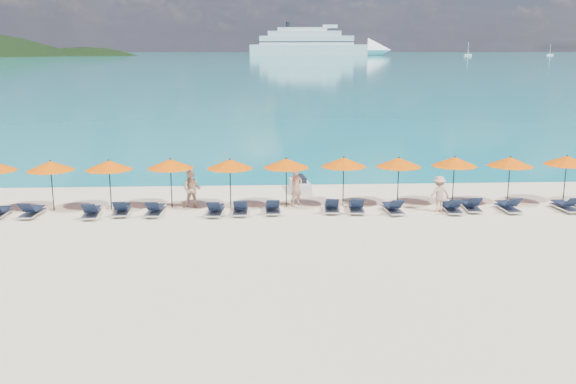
{
  "coord_description": "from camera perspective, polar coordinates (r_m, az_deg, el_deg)",
  "views": [
    {
      "loc": [
        -1.36,
        -23.07,
        7.09
      ],
      "look_at": [
        0.0,
        3.0,
        1.2
      ],
      "focal_mm": 40.0,
      "sensor_mm": 36.0,
      "label": 1
    }
  ],
  "objects": [
    {
      "name": "beachgoer_a",
      "position": [
        29.27,
        0.76,
        0.44
      ],
      "size": [
        0.76,
        0.71,
        1.74
      ],
      "primitive_type": "imported",
      "rotation": [
        0.0,
        0.0,
        0.62
      ],
      "color": "tan",
      "rests_on": "ground"
    },
    {
      "name": "umbrella_9",
      "position": [
        30.94,
        19.15,
        2.57
      ],
      "size": [
        2.1,
        2.1,
        2.28
      ],
      "color": "black",
      "rests_on": "ground"
    },
    {
      "name": "lounger_3",
      "position": [
        28.67,
        -17.07,
        -1.69
      ],
      "size": [
        0.76,
        1.75,
        0.66
      ],
      "rotation": [
        0.0,
        0.0,
        0.08
      ],
      "color": "silver",
      "rests_on": "ground"
    },
    {
      "name": "sea",
      "position": [
        683.11,
        -2.94,
        12.11
      ],
      "size": [
        1600.0,
        1300.0,
        0.01
      ],
      "primitive_type": "cube",
      "color": "#1FA9B2",
      "rests_on": "ground"
    },
    {
      "name": "lounger_8",
      "position": [
        28.12,
        -1.38,
        -1.4
      ],
      "size": [
        0.64,
        1.71,
        0.66
      ],
      "rotation": [
        0.0,
        0.0,
        0.01
      ],
      "color": "silver",
      "rests_on": "ground"
    },
    {
      "name": "lounger_7",
      "position": [
        28.0,
        -4.25,
        -1.49
      ],
      "size": [
        0.65,
        1.71,
        0.66
      ],
      "rotation": [
        0.0,
        0.0,
        -0.02
      ],
      "color": "silver",
      "rests_on": "ground"
    },
    {
      "name": "umbrella_1",
      "position": [
        30.06,
        -20.36,
        2.2
      ],
      "size": [
        2.1,
        2.1,
        2.28
      ],
      "color": "black",
      "rests_on": "ground"
    },
    {
      "name": "umbrella_4",
      "position": [
        28.75,
        -5.19,
        2.5
      ],
      "size": [
        2.1,
        2.1,
        2.28
      ],
      "color": "black",
      "rests_on": "ground"
    },
    {
      "name": "lounger_15",
      "position": [
        31.03,
        23.44,
        -1.12
      ],
      "size": [
        0.75,
        1.74,
        0.66
      ],
      "rotation": [
        0.0,
        0.0,
        0.08
      ],
      "color": "silver",
      "rests_on": "ground"
    },
    {
      "name": "umbrella_6",
      "position": [
        29.22,
        4.97,
        2.67
      ],
      "size": [
        2.1,
        2.1,
        2.28
      ],
      "color": "black",
      "rests_on": "ground"
    },
    {
      "name": "lounger_13",
      "position": [
        29.65,
        15.97,
        -1.15
      ],
      "size": [
        0.75,
        1.74,
        0.66
      ],
      "rotation": [
        0.0,
        0.0,
        -0.08
      ],
      "color": "silver",
      "rests_on": "ground"
    },
    {
      "name": "jetski",
      "position": [
        32.31,
        1.09,
        0.61
      ],
      "size": [
        1.03,
        2.23,
        0.77
      ],
      "rotation": [
        0.0,
        0.0,
        0.1
      ],
      "color": "silver",
      "rests_on": "ground"
    },
    {
      "name": "lounger_4",
      "position": [
        28.73,
        -14.55,
        -1.5
      ],
      "size": [
        0.73,
        1.74,
        0.66
      ],
      "rotation": [
        0.0,
        0.0,
        0.06
      ],
      "color": "silver",
      "rests_on": "ground"
    },
    {
      "name": "lounger_9",
      "position": [
        28.37,
        3.92,
        -1.29
      ],
      "size": [
        0.76,
        1.75,
        0.66
      ],
      "rotation": [
        0.0,
        0.0,
        -0.09
      ],
      "color": "silver",
      "rests_on": "ground"
    },
    {
      "name": "umbrella_7",
      "position": [
        29.5,
        9.82,
        2.62
      ],
      "size": [
        2.1,
        2.1,
        2.28
      ],
      "color": "black",
      "rests_on": "ground"
    },
    {
      "name": "lounger_2",
      "position": [
        29.62,
        -21.82,
        -1.6
      ],
      "size": [
        0.74,
        1.74,
        0.66
      ],
      "rotation": [
        0.0,
        0.0,
        -0.07
      ],
      "color": "silver",
      "rests_on": "ground"
    },
    {
      "name": "headland_small",
      "position": [
        603.19,
        -17.43,
        8.14
      ],
      "size": [
        162.0,
        126.0,
        85.5
      ],
      "color": "black",
      "rests_on": "ground"
    },
    {
      "name": "lounger_5",
      "position": [
        28.36,
        -11.72,
        -1.54
      ],
      "size": [
        0.71,
        1.73,
        0.66
      ],
      "rotation": [
        0.0,
        0.0,
        -0.05
      ],
      "color": "silver",
      "rests_on": "ground"
    },
    {
      "name": "umbrella_3",
      "position": [
        29.16,
        -10.41,
        2.48
      ],
      "size": [
        2.1,
        2.1,
        2.28
      ],
      "color": "black",
      "rests_on": "ground"
    },
    {
      "name": "beachgoer_b",
      "position": [
        29.12,
        -8.54,
        0.22
      ],
      "size": [
        0.89,
        0.59,
        1.73
      ],
      "primitive_type": "imported",
      "rotation": [
        0.0,
        0.0,
        -0.13
      ],
      "color": "tan",
      "rests_on": "ground"
    },
    {
      "name": "cruise_ship",
      "position": [
        605.33,
        2.99,
        12.92
      ],
      "size": [
        130.82,
        42.35,
        35.97
      ],
      "rotation": [
        0.0,
        0.0,
        -0.17
      ],
      "color": "white",
      "rests_on": "ground"
    },
    {
      "name": "ground",
      "position": [
        24.17,
        0.37,
        -4.34
      ],
      "size": [
        1400.0,
        1400.0,
        0.0
      ],
      "primitive_type": "plane",
      "color": "beige"
    },
    {
      "name": "lounger_11",
      "position": [
        28.47,
        9.3,
        -1.39
      ],
      "size": [
        0.75,
        1.74,
        0.66
      ],
      "rotation": [
        0.0,
        0.0,
        0.08
      ],
      "color": "silver",
      "rests_on": "ground"
    },
    {
      "name": "umbrella_8",
      "position": [
        30.23,
        14.59,
        2.64
      ],
      "size": [
        2.1,
        2.1,
        2.28
      ],
      "color": "black",
      "rests_on": "ground"
    },
    {
      "name": "umbrella_10",
      "position": [
        32.24,
        23.55,
        2.6
      ],
      "size": [
        2.1,
        2.1,
        2.28
      ],
      "color": "black",
      "rests_on": "ground"
    },
    {
      "name": "lounger_10",
      "position": [
        28.42,
        6.09,
        -1.31
      ],
      "size": [
        0.75,
        1.74,
        0.66
      ],
      "rotation": [
        0.0,
        0.0,
        -0.08
      ],
      "color": "silver",
      "rests_on": "ground"
    },
    {
      "name": "beachgoer_c",
      "position": [
        28.96,
        13.27,
        -0.17
      ],
      "size": [
        1.12,
        0.7,
        1.6
      ],
      "primitive_type": "imported",
      "rotation": [
        0.0,
        0.0,
        3.37
      ],
      "color": "tan",
      "rests_on": "ground"
    },
    {
      "name": "umbrella_2",
      "position": [
        29.44,
        -15.64,
        2.32
      ],
      "size": [
        2.1,
        2.1,
        2.28
      ],
      "color": "black",
      "rests_on": "ground"
    },
    {
      "name": "sailboat_near",
      "position": [
        588.88,
        15.7,
        11.68
      ],
      "size": [
        6.3,
        2.1,
        11.54
      ],
      "color": "white",
      "rests_on": "ground"
    },
    {
      "name": "lounger_12",
      "position": [
        29.11,
        14.34,
        -1.31
      ],
      "size": [
        0.72,
        1.74,
        0.66
      ],
      "rotation": [
        0.0,
        0.0,
        -0.06
      ],
      "color": "silver",
      "rests_on": "ground"
    },
    {
      "name": "lounger_6",
      "position": [
        27.93,
        -6.47,
        -1.57
      ],
      "size": [
        0.76,
        1.75,
        0.66
      ],
      "rotation": [
        0.0,
        0.0,
        -0.08
      ],
      "color": "silver",
      "rests_on": "ground"
    },
    {
      "name": "sailboat_far",
      "position": [
        631.6,
        22.25,
        11.25
      ],
      "size": [
        5.45,
        1.82,
        10.0
      ],
      "color": "white",
      "rests_on": "ground"
    },
    {
      "name": "lounger_14",
      "position": [
        30.01,
        18.98,
        -1.19
      ],
      "size": [
        0.68,
        1.72,
        0.66
      ],
      "rotation": [
        0.0,
        0.0,
        0.04
      ],
      "color": "silver",
      "rests_on": "ground"
    },
    {
      "name": "umbrella_5",
      "position": [
        28.84,
        -0.16,
        2.59
      ],
      "size": [
        2.1,
        2.1,
        2.28
      ],
      "color": "black",
      "rests_on": "ground"
    }
  ]
}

